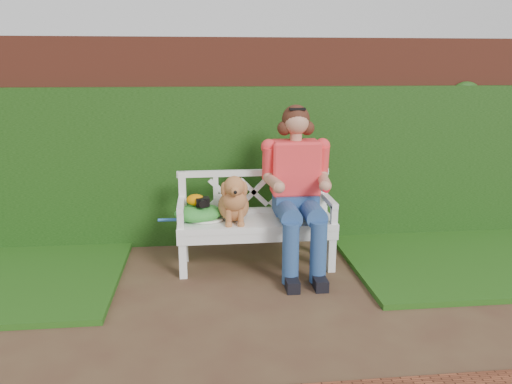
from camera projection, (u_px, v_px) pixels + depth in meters
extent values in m
plane|color=#462A1E|center=(246.00, 312.00, 3.99)|extent=(60.00, 60.00, 0.00)
cube|color=brown|center=(230.00, 141.00, 5.55)|extent=(10.00, 0.30, 2.20)
cube|color=#28581A|center=(232.00, 167.00, 5.40)|extent=(10.00, 0.18, 1.70)
cube|color=#1C5112|center=(472.00, 256.00, 5.10)|extent=(2.60, 2.00, 0.05)
cube|color=black|center=(203.00, 202.00, 4.67)|extent=(0.14, 0.11, 0.08)
ellipsoid|color=#D77800|center=(196.00, 200.00, 4.69)|extent=(0.19, 0.16, 0.11)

